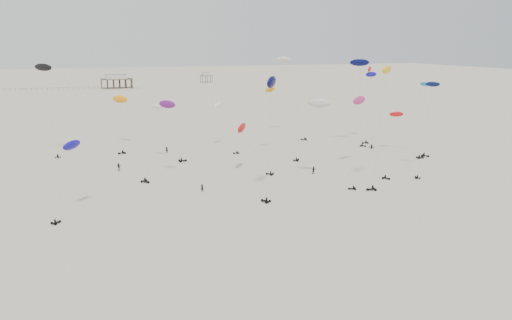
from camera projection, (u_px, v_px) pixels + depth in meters
name	position (u px, v px, depth m)	size (l,w,h in m)	color
ground_plane	(167.00, 118.00, 205.88)	(900.00, 900.00, 0.00)	beige
pavilion_main	(117.00, 82.00, 339.70)	(21.00, 13.00, 9.80)	brown
pavilion_small	(206.00, 78.00, 389.76)	(9.00, 7.00, 8.00)	brown
pier_fence	(34.00, 89.00, 323.92)	(80.20, 0.20, 1.50)	black
rig_0	(406.00, 128.00, 139.88)	(5.98, 13.44, 14.05)	black
rig_1	(428.00, 115.00, 115.03)	(8.70, 7.60, 21.82)	black
rig_2	(382.00, 106.00, 103.57)	(7.37, 5.89, 25.83)	black
rig_3	(370.00, 97.00, 151.44)	(8.40, 15.52, 24.72)	black
rig_4	(160.00, 128.00, 111.35)	(9.30, 6.93, 17.82)	black
rig_5	(278.00, 111.00, 136.18)	(5.65, 16.83, 21.45)	black
rig_6	(363.00, 111.00, 120.76)	(5.29, 16.69, 20.20)	black
rig_7	(168.00, 132.00, 129.65)	(8.33, 7.51, 15.04)	black
rig_8	(46.00, 83.00, 134.09)	(5.57, 9.74, 25.09)	black
rig_9	(369.00, 98.00, 154.28)	(7.08, 6.78, 21.60)	black
rig_10	(287.00, 72.00, 164.54)	(5.70, 17.57, 27.36)	black
rig_11	(423.00, 120.00, 133.23)	(5.18, 6.03, 20.19)	black
rig_12	(221.00, 112.00, 145.93)	(4.57, 15.12, 16.48)	black
rig_13	(120.00, 108.00, 147.37)	(5.12, 17.57, 18.60)	black
rig_14	(360.00, 72.00, 146.98)	(6.24, 7.46, 25.95)	black
rig_15	(271.00, 100.00, 96.64)	(6.10, 8.54, 24.08)	black
rig_16	(69.00, 157.00, 89.15)	(6.58, 10.32, 13.96)	black
rig_17	(245.00, 133.00, 117.62)	(8.59, 9.38, 12.65)	black
rig_18	(323.00, 113.00, 109.95)	(6.55, 14.10, 19.65)	black
spectator_0	(202.00, 192.00, 103.78)	(0.71, 0.49, 1.96)	black
spectator_1	(314.00, 174.00, 117.79)	(1.05, 0.61, 2.15)	black
spectator_2	(119.00, 171.00, 120.90)	(1.31, 0.70, 2.22)	black
spectator_3	(167.00, 153.00, 140.44)	(0.78, 0.53, 2.14)	black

